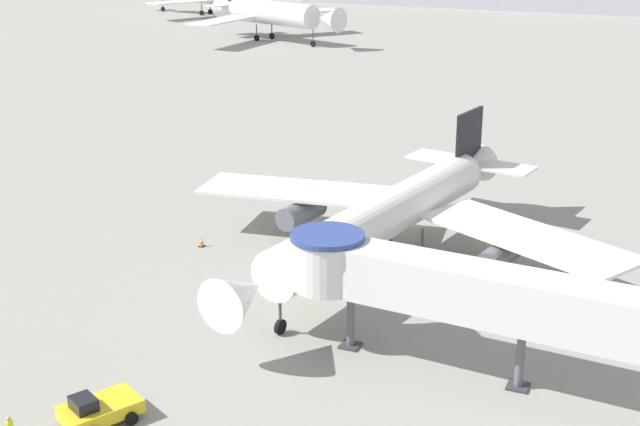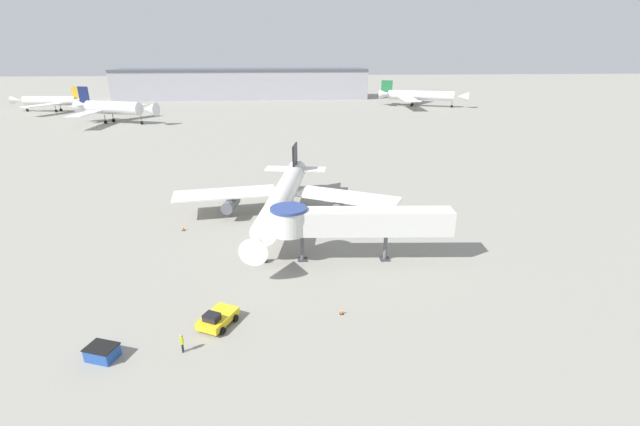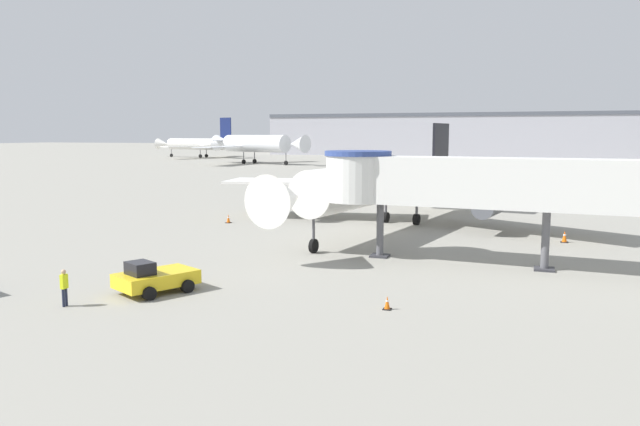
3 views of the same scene
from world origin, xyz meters
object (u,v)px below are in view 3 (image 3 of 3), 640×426
object	(u,v)px
background_jet_navy_tail	(254,144)
ground_crew_marshaller	(64,285)
traffic_cone_starboard_wing	(565,237)
jet_bridge	(469,182)
pushback_tug_yellow	(155,278)
traffic_cone_port_wing	(228,219)
background_jet_gold_tail	(198,144)
main_airplane	(392,182)
traffic_cone_apron_front	(387,303)

from	to	relation	value
background_jet_navy_tail	ground_crew_marshaller	bearing A→B (deg)	-138.35
traffic_cone_starboard_wing	ground_crew_marshaller	size ratio (longest dim) A/B	0.50
jet_bridge	pushback_tug_yellow	xyz separation A→B (m)	(-13.37, -11.55, -4.09)
pushback_tug_yellow	traffic_cone_port_wing	distance (m)	23.32
ground_crew_marshaller	background_jet_gold_tail	xyz separation A→B (m)	(-82.34, 153.92, 3.34)
traffic_cone_starboard_wing	background_jet_navy_tail	world-z (taller)	background_jet_navy_tail
jet_bridge	traffic_cone_starboard_wing	xyz separation A→B (m)	(5.66, 9.56, -4.38)
ground_crew_marshaller	background_jet_navy_tail	bearing A→B (deg)	24.22
pushback_tug_yellow	ground_crew_marshaller	size ratio (longest dim) A/B	2.56
main_airplane	background_jet_gold_tail	xyz separation A→B (m)	(-90.66, 126.20, 0.66)
traffic_cone_starboard_wing	traffic_cone_port_wing	size ratio (longest dim) A/B	1.13
background_jet_navy_tail	traffic_cone_apron_front	bearing A→B (deg)	-132.27
pushback_tug_yellow	ground_crew_marshaller	distance (m)	4.11
background_jet_navy_tail	background_jet_gold_tail	distance (m)	47.41
ground_crew_marshaller	background_jet_navy_tail	world-z (taller)	background_jet_navy_tail
jet_bridge	traffic_cone_apron_front	xyz separation A→B (m)	(-2.23, -10.82, -4.50)
traffic_cone_apron_front	traffic_cone_port_wing	world-z (taller)	traffic_cone_port_wing
jet_bridge	traffic_cone_port_wing	world-z (taller)	jet_bridge
background_jet_navy_tail	main_airplane	bearing A→B (deg)	-128.94
jet_bridge	traffic_cone_apron_front	size ratio (longest dim) A/B	34.36
traffic_cone_port_wing	background_jet_navy_tail	world-z (taller)	background_jet_navy_tail
jet_bridge	traffic_cone_apron_front	bearing A→B (deg)	-97.19
background_jet_gold_tail	traffic_cone_starboard_wing	bearing A→B (deg)	46.32
traffic_cone_port_wing	ground_crew_marshaller	size ratio (longest dim) A/B	0.44
traffic_cone_starboard_wing	traffic_cone_apron_front	bearing A→B (deg)	-111.17
traffic_cone_starboard_wing	traffic_cone_port_wing	distance (m)	26.57
background_jet_navy_tail	pushback_tug_yellow	bearing A→B (deg)	-136.84
main_airplane	ground_crew_marshaller	size ratio (longest dim) A/B	19.96
traffic_cone_port_wing	background_jet_navy_tail	size ratio (longest dim) A/B	0.02
jet_bridge	background_jet_gold_tail	bearing A→B (deg)	129.65
main_airplane	pushback_tug_yellow	bearing A→B (deg)	-93.96
main_airplane	background_jet_navy_tail	distance (m)	109.30
pushback_tug_yellow	ground_crew_marshaller	bearing A→B (deg)	-96.59
jet_bridge	pushback_tug_yellow	bearing A→B (deg)	-134.72
jet_bridge	traffic_cone_starboard_wing	world-z (taller)	jet_bridge
pushback_tug_yellow	traffic_cone_starboard_wing	bearing A→B (deg)	75.35
ground_crew_marshaller	traffic_cone_apron_front	bearing A→B (deg)	-70.09
traffic_cone_apron_front	ground_crew_marshaller	xyz separation A→B (m)	(-13.43, -4.14, 0.67)
pushback_tug_yellow	background_jet_gold_tail	xyz separation A→B (m)	(-84.64, 150.52, 3.60)
traffic_cone_apron_front	main_airplane	bearing A→B (deg)	102.23
main_airplane	traffic_cone_port_wing	distance (m)	14.12
traffic_cone_starboard_wing	ground_crew_marshaller	world-z (taller)	ground_crew_marshaller
jet_bridge	background_jet_navy_tail	bearing A→B (deg)	125.17
pushback_tug_yellow	background_jet_navy_tail	world-z (taller)	background_jet_navy_tail
pushback_tug_yellow	ground_crew_marshaller	xyz separation A→B (m)	(-2.29, -3.40, 0.26)
traffic_cone_starboard_wing	ground_crew_marshaller	bearing A→B (deg)	-131.02
main_airplane	background_jet_gold_tail	distance (m)	155.39
jet_bridge	ground_crew_marshaller	world-z (taller)	jet_bridge
traffic_cone_starboard_wing	background_jet_gold_tail	xyz separation A→B (m)	(-103.67, 129.41, 3.89)
main_airplane	traffic_cone_apron_front	world-z (taller)	main_airplane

